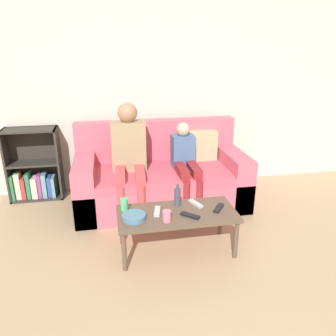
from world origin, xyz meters
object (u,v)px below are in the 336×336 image
at_px(cup_far, 124,204).
at_px(tv_remote_3, 191,215).
at_px(couch, 161,178).
at_px(tv_remote_0, 157,211).
at_px(person_adult, 129,151).
at_px(bookshelf, 34,172).
at_px(snack_bowl, 134,217).
at_px(cup_near, 167,216).
at_px(person_child, 186,162).
at_px(coffee_table, 177,216).
at_px(tv_remote_2, 219,208).
at_px(tv_remote_1, 196,204).
at_px(bottle, 177,197).

distance_m(cup_far, tv_remote_3, 0.59).
bearing_deg(couch, tv_remote_0, -101.43).
xyz_separation_m(person_adult, cup_far, (-0.11, -0.78, -0.25)).
distance_m(bookshelf, snack_bowl, 1.82).
height_order(cup_near, tv_remote_3, cup_near).
height_order(bookshelf, person_adult, person_adult).
height_order(cup_near, snack_bowl, cup_near).
distance_m(person_adult, person_child, 0.63).
distance_m(coffee_table, person_child, 0.92).
bearing_deg(tv_remote_2, tv_remote_1, -178.51).
distance_m(cup_far, tv_remote_1, 0.65).
distance_m(coffee_table, tv_remote_0, 0.18).
relative_size(cup_near, cup_far, 0.86).
bearing_deg(bottle, tv_remote_0, -153.33).
height_order(tv_remote_0, tv_remote_1, same).
bearing_deg(tv_remote_2, bookshelf, 177.83).
relative_size(tv_remote_2, snack_bowl, 0.83).
distance_m(person_child, tv_remote_3, 0.98).
bearing_deg(bookshelf, coffee_table, -44.44).
bearing_deg(person_child, tv_remote_3, -100.71).
bearing_deg(cup_far, tv_remote_0, -19.34).
bearing_deg(tv_remote_2, person_child, 132.36).
distance_m(person_adult, cup_far, 0.83).
xyz_separation_m(couch, tv_remote_2, (0.35, -1.01, 0.09)).
height_order(coffee_table, tv_remote_0, tv_remote_0).
xyz_separation_m(tv_remote_3, bottle, (-0.07, 0.22, 0.08)).
bearing_deg(tv_remote_0, tv_remote_1, 25.17).
bearing_deg(tv_remote_1, tv_remote_2, -54.96).
xyz_separation_m(cup_near, tv_remote_3, (0.21, 0.04, -0.04)).
height_order(person_adult, snack_bowl, person_adult).
xyz_separation_m(person_child, tv_remote_0, (-0.45, -0.83, -0.14)).
bearing_deg(cup_far, tv_remote_3, -22.18).
bearing_deg(bookshelf, tv_remote_2, -38.11).
xyz_separation_m(couch, tv_remote_3, (0.07, -1.09, 0.09)).
bearing_deg(tv_remote_2, person_adult, 163.76).
bearing_deg(cup_near, tv_remote_3, 10.84).
xyz_separation_m(couch, bookshelf, (-1.47, 0.42, 0.03)).
distance_m(cup_near, tv_remote_0, 0.18).
xyz_separation_m(bookshelf, cup_near, (1.33, -1.56, 0.10)).
bearing_deg(tv_remote_0, cup_near, -59.20).
bearing_deg(tv_remote_2, snack_bowl, -140.95).
height_order(couch, tv_remote_2, couch).
distance_m(cup_near, cup_far, 0.42).
distance_m(tv_remote_0, tv_remote_1, 0.38).
distance_m(person_adult, tv_remote_3, 1.13).
relative_size(tv_remote_3, bottle, 0.76).
xyz_separation_m(person_adult, tv_remote_0, (0.17, -0.88, -0.29)).
bearing_deg(snack_bowl, tv_remote_3, -5.48).
relative_size(coffee_table, cup_near, 10.94).
height_order(cup_far, tv_remote_1, cup_far).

